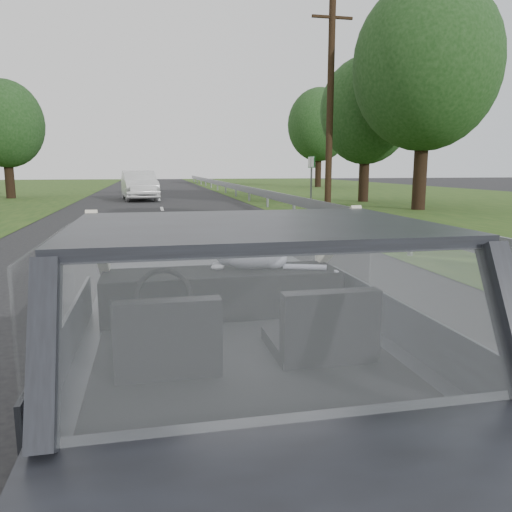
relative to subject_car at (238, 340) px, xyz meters
name	(u,v)px	position (x,y,z in m)	size (l,w,h in m)	color
ground	(239,457)	(0.00, 0.00, -0.72)	(140.00, 140.00, 0.00)	#2D2D2E
subject_car	(238,340)	(0.00, 0.00, 0.00)	(1.80, 4.00, 1.45)	#212329
dashboard	(222,292)	(0.00, 0.62, 0.12)	(1.58, 0.45, 0.30)	black
driver_seat	(168,336)	(-0.40, -0.29, 0.16)	(0.50, 0.72, 0.42)	black
passenger_seat	(323,325)	(0.40, -0.29, 0.16)	(0.50, 0.72, 0.42)	black
steering_wheel	(164,296)	(-0.40, 0.33, 0.20)	(0.36, 0.36, 0.04)	black
cat	(253,256)	(0.22, 0.65, 0.36)	(0.61, 0.19, 0.28)	gray
guardrail	(332,209)	(4.30, 10.00, -0.15)	(0.05, 90.00, 0.32)	gray
other_car	(139,185)	(-0.98, 24.17, 0.03)	(1.81, 4.58, 1.51)	silver
highway_sign	(311,180)	(6.83, 19.48, 0.36)	(0.09, 0.87, 2.18)	#165F24
utility_pole	(330,106)	(6.60, 16.60, 3.34)	(0.26, 0.26, 8.13)	#302213
tree_1	(424,100)	(10.07, 15.61, 3.51)	(5.59, 5.59, 8.48)	black
tree_2	(366,132)	(9.86, 20.46, 2.62)	(4.42, 4.42, 6.70)	black
tree_3	(319,139)	(13.61, 38.27, 3.25)	(5.25, 5.25, 7.96)	black
tree_6	(6,141)	(-7.87, 26.83, 2.32)	(4.01, 4.01, 6.08)	black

